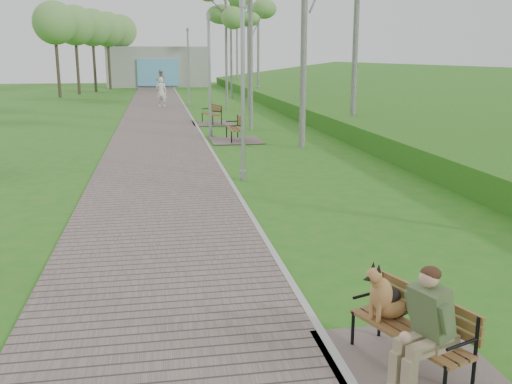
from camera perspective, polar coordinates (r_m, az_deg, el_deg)
ground at (r=10.61m, az=0.13°, el=-3.62°), size 120.00×120.00×0.00m
walkway at (r=31.64m, az=-9.87°, el=7.66°), size 3.50×67.00×0.04m
kerb at (r=31.69m, az=-6.67°, el=7.79°), size 0.10×67.00×0.05m
embankment at (r=33.14m, az=14.87°, el=7.63°), size 14.00×70.00×1.60m
building_north at (r=60.97m, az=-9.82°, el=12.23°), size 10.00×5.20×4.00m
bench_main at (r=6.04m, az=14.88°, el=-13.79°), size 1.65×1.83×1.44m
bench_second at (r=21.42m, az=-2.13°, el=5.67°), size 1.87×2.08×1.15m
bench_third at (r=26.94m, az=-4.45°, el=7.24°), size 1.84×2.04×1.13m
lamp_post_near at (r=14.36m, az=-1.32°, el=9.35°), size 0.17×0.17×4.47m
lamp_post_second at (r=22.43m, az=-4.67°, el=11.06°), size 0.18×0.18×4.69m
lamp_post_third at (r=36.98m, az=-6.77°, el=12.02°), size 0.19×0.19×4.79m
pedestrian_near at (r=36.17m, az=-9.44°, el=9.81°), size 0.77×0.61×1.84m
pedestrian_far at (r=52.49m, az=-9.51°, el=10.93°), size 1.00×0.82×1.90m
birch_far_a at (r=33.39m, az=-0.78°, el=18.45°), size 2.38×2.38×7.66m
birch_far_b at (r=43.19m, az=-2.56°, el=18.64°), size 2.71×2.71×8.93m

